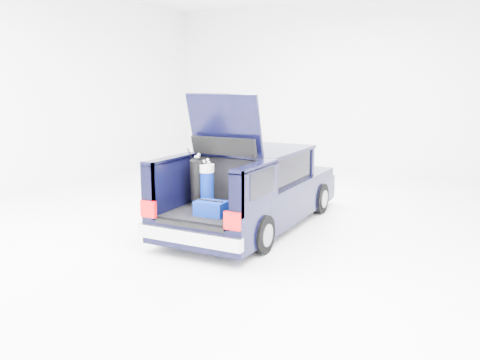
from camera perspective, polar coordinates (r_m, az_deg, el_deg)
The scene contains 6 objects.
ground at distance 9.56m, azimuth 1.38°, elevation -5.13°, with size 14.00×14.00×0.00m, color white.
car at distance 9.49m, azimuth 1.68°, elevation -1.07°, with size 1.87×4.65×2.47m.
red_suitcase at distance 8.07m, azimuth 0.80°, elevation -1.89°, with size 0.38×0.32×0.54m.
black_golf_bag at distance 8.44m, azimuth -4.76°, elevation -0.35°, with size 0.26×0.28×0.88m.
blue_golf_bag at distance 8.37m, azimuth -3.74°, elevation -0.62°, with size 0.32×0.32×0.83m.
blue_duffel at distance 7.92m, azimuth -3.27°, elevation -3.19°, with size 0.49×0.32×0.25m.
Camera 1 is at (4.02, -8.26, 2.66)m, focal length 38.00 mm.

